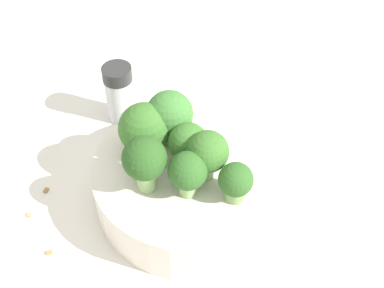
% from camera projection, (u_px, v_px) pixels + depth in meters
% --- Properties ---
extents(ground_plane, '(3.00, 3.00, 0.00)m').
position_uv_depth(ground_plane, '(192.00, 197.00, 0.56)').
color(ground_plane, silver).
extents(bowl, '(0.20, 0.20, 0.05)m').
position_uv_depth(bowl, '(192.00, 182.00, 0.54)').
color(bowl, silver).
rests_on(bowl, ground_plane).
extents(broccoli_floret_0, '(0.04, 0.04, 0.05)m').
position_uv_depth(broccoli_floret_0, '(186.00, 145.00, 0.50)').
color(broccoli_floret_0, '#84AD66').
rests_on(broccoli_floret_0, bowl).
extents(broccoli_floret_1, '(0.05, 0.05, 0.06)m').
position_uv_depth(broccoli_floret_1, '(170.00, 115.00, 0.52)').
color(broccoli_floret_1, '#84AD66').
rests_on(broccoli_floret_1, bowl).
extents(broccoli_floret_2, '(0.05, 0.05, 0.06)m').
position_uv_depth(broccoli_floret_2, '(145.00, 129.00, 0.51)').
color(broccoli_floret_2, '#7A9E5B').
rests_on(broccoli_floret_2, bowl).
extents(broccoli_floret_3, '(0.04, 0.04, 0.06)m').
position_uv_depth(broccoli_floret_3, '(145.00, 161.00, 0.48)').
color(broccoli_floret_3, '#8EB770').
rests_on(broccoli_floret_3, bowl).
extents(broccoli_floret_4, '(0.03, 0.03, 0.04)m').
position_uv_depth(broccoli_floret_4, '(239.00, 179.00, 0.48)').
color(broccoli_floret_4, '#7A9E5B').
rests_on(broccoli_floret_4, bowl).
extents(broccoli_floret_5, '(0.04, 0.04, 0.05)m').
position_uv_depth(broccoli_floret_5, '(207.00, 153.00, 0.49)').
color(broccoli_floret_5, '#8EB770').
rests_on(broccoli_floret_5, bowl).
extents(broccoli_floret_6, '(0.04, 0.04, 0.05)m').
position_uv_depth(broccoli_floret_6, '(188.00, 172.00, 0.48)').
color(broccoli_floret_6, '#8EB770').
rests_on(broccoli_floret_6, bowl).
extents(pepper_shaker, '(0.03, 0.03, 0.07)m').
position_uv_depth(pepper_shaker, '(119.00, 93.00, 0.61)').
color(pepper_shaker, silver).
rests_on(pepper_shaker, ground_plane).
extents(almond_crumb_0, '(0.01, 0.01, 0.01)m').
position_uv_depth(almond_crumb_0, '(46.00, 190.00, 0.56)').
color(almond_crumb_0, olive).
rests_on(almond_crumb_0, ground_plane).
extents(almond_crumb_1, '(0.01, 0.01, 0.01)m').
position_uv_depth(almond_crumb_1, '(212.00, 117.00, 0.63)').
color(almond_crumb_1, tan).
rests_on(almond_crumb_1, ground_plane).
extents(almond_crumb_2, '(0.01, 0.01, 0.01)m').
position_uv_depth(almond_crumb_2, '(236.00, 118.00, 0.64)').
color(almond_crumb_2, tan).
rests_on(almond_crumb_2, ground_plane).
extents(almond_crumb_3, '(0.01, 0.01, 0.01)m').
position_uv_depth(almond_crumb_3, '(29.00, 214.00, 0.54)').
color(almond_crumb_3, tan).
rests_on(almond_crumb_3, ground_plane).
extents(almond_crumb_4, '(0.01, 0.01, 0.01)m').
position_uv_depth(almond_crumb_4, '(49.00, 252.00, 0.51)').
color(almond_crumb_4, '#AD7F4C').
rests_on(almond_crumb_4, ground_plane).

